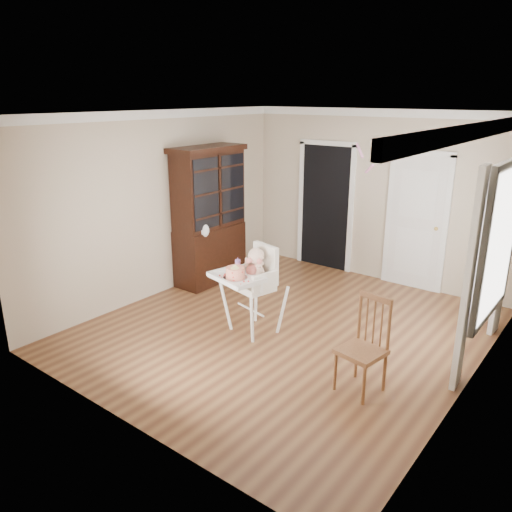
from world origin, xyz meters
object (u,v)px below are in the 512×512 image
Objects in this scene: high_chair at (254,279)px; sippy_cup at (238,265)px; dining_chair at (363,348)px; cake at (235,273)px; china_cabinet at (209,216)px.

sippy_cup is (-0.21, -0.05, 0.16)m from high_chair.
high_chair is 1.14× the size of dining_chair.
china_cabinet is (-1.64, 1.32, 0.21)m from cake.
cake is 1.79m from dining_chair.
cake is at bearing -56.48° from sippy_cup.
high_chair reaches higher than dining_chair.
china_cabinet reaches higher than high_chair.
china_cabinet reaches higher than sippy_cup.
cake is 0.14× the size of china_cabinet.
high_chair reaches higher than cake.
sippy_cup is at bearing -179.71° from dining_chair.
china_cabinet is 3.71m from dining_chair.
cake is at bearing -87.44° from high_chair.
high_chair is 2.02m from china_cabinet.
china_cabinet is at bearing 141.21° from cake.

